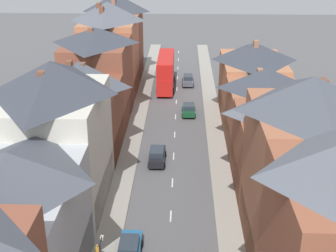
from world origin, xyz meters
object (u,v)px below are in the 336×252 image
(double_decker_bus_lead, at_px, (166,71))
(car_near_silver, at_px, (189,109))
(pedestrian_mid_left, at_px, (98,252))
(car_parked_left_b, at_px, (188,80))
(car_parked_left_a, at_px, (129,249))
(car_parked_right_a, at_px, (157,155))

(double_decker_bus_lead, height_order, car_near_silver, double_decker_bus_lead)
(double_decker_bus_lead, bearing_deg, pedestrian_mid_left, -94.87)
(car_near_silver, bearing_deg, pedestrian_mid_left, -103.04)
(double_decker_bus_lead, relative_size, pedestrian_mid_left, 6.71)
(double_decker_bus_lead, distance_m, car_parked_left_b, 4.55)
(pedestrian_mid_left, bearing_deg, car_parked_left_b, 80.80)
(car_parked_left_a, distance_m, car_parked_left_b, 44.42)
(car_parked_left_b, xyz_separation_m, pedestrian_mid_left, (-7.26, -44.85, 0.20))
(double_decker_bus_lead, relative_size, car_parked_right_a, 2.49)
(car_parked_right_a, distance_m, pedestrian_mid_left, 17.38)
(car_near_silver, bearing_deg, car_parked_right_a, -104.08)
(car_parked_right_a, xyz_separation_m, car_parked_left_b, (3.60, 27.85, -0.02))
(car_near_silver, height_order, pedestrian_mid_left, pedestrian_mid_left)
(double_decker_bus_lead, bearing_deg, car_parked_left_b, 28.34)
(car_parked_left_a, bearing_deg, pedestrian_mid_left, -163.47)
(double_decker_bus_lead, height_order, pedestrian_mid_left, double_decker_bus_lead)
(double_decker_bus_lead, xyz_separation_m, pedestrian_mid_left, (-3.65, -42.90, -1.78))
(double_decker_bus_lead, distance_m, car_parked_right_a, 25.98)
(car_parked_right_a, bearing_deg, car_near_silver, 75.92)
(car_parked_right_a, bearing_deg, double_decker_bus_lead, 90.02)
(car_parked_left_a, bearing_deg, car_parked_right_a, 85.44)
(double_decker_bus_lead, distance_m, car_parked_left_a, 42.26)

